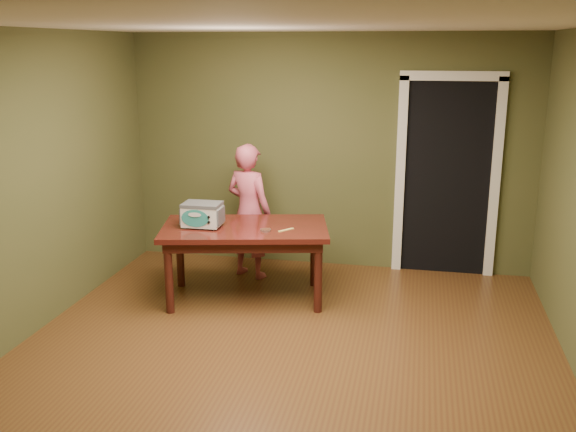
% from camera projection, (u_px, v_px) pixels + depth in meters
% --- Properties ---
extents(floor, '(5.00, 5.00, 0.00)m').
position_uv_depth(floor, '(281.00, 364.00, 5.11)').
color(floor, brown).
rests_on(floor, ground).
extents(room_shell, '(4.52, 5.02, 2.61)m').
position_uv_depth(room_shell, '(280.00, 151.00, 4.67)').
color(room_shell, '#4D4E2A').
rests_on(room_shell, ground).
extents(doorway, '(1.10, 0.66, 2.25)m').
position_uv_depth(doorway, '(446.00, 174.00, 7.21)').
color(doorway, black).
rests_on(doorway, ground).
extents(dining_table, '(1.76, 1.22, 0.75)m').
position_uv_depth(dining_table, '(245.00, 236.00, 6.27)').
color(dining_table, '#3D130D').
rests_on(dining_table, floor).
extents(toy_oven, '(0.39, 0.27, 0.24)m').
position_uv_depth(toy_oven, '(202.00, 214.00, 6.19)').
color(toy_oven, '#4C4F54').
rests_on(toy_oven, dining_table).
extents(baking_pan, '(0.10, 0.10, 0.02)m').
position_uv_depth(baking_pan, '(266.00, 230.00, 6.07)').
color(baking_pan, silver).
rests_on(baking_pan, dining_table).
extents(spatula, '(0.13, 0.16, 0.01)m').
position_uv_depth(spatula, '(286.00, 230.00, 6.10)').
color(spatula, '#EED767').
rests_on(spatula, dining_table).
extents(child, '(0.62, 0.52, 1.46)m').
position_uv_depth(child, '(249.00, 211.00, 6.89)').
color(child, '#C24F65').
rests_on(child, floor).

